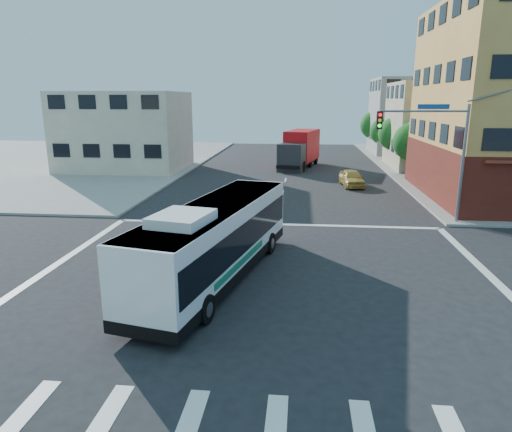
# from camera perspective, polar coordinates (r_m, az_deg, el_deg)

# --- Properties ---
(ground) EXTENTS (120.00, 120.00, 0.00)m
(ground) POSITION_cam_1_polar(r_m,az_deg,el_deg) (18.34, 0.77, -8.93)
(ground) COLOR black
(ground) RESTS_ON ground
(sidewalk_nw) EXTENTS (50.00, 50.00, 0.15)m
(sidewalk_nw) POSITION_cam_1_polar(r_m,az_deg,el_deg) (63.72, -29.39, 6.09)
(sidewalk_nw) COLOR gray
(sidewalk_nw) RESTS_ON ground
(building_east_near) EXTENTS (12.06, 10.06, 9.00)m
(building_east_near) POSITION_cam_1_polar(r_m,az_deg,el_deg) (53.16, 23.11, 10.30)
(building_east_near) COLOR #B4A989
(building_east_near) RESTS_ON ground
(building_east_far) EXTENTS (12.06, 10.06, 10.00)m
(building_east_far) POSITION_cam_1_polar(r_m,az_deg,el_deg) (66.63, 19.62, 11.65)
(building_east_far) COLOR gray
(building_east_far) RESTS_ON ground
(building_west) EXTENTS (12.06, 10.06, 8.00)m
(building_west) POSITION_cam_1_polar(r_m,az_deg,el_deg) (50.37, -16.05, 10.15)
(building_west) COLOR beige
(building_west) RESTS_ON ground
(signal_mast_ne) EXTENTS (7.91, 1.13, 8.07)m
(signal_mast_ne) POSITION_cam_1_polar(r_m,az_deg,el_deg) (28.53, 21.50, 8.83)
(signal_mast_ne) COLOR slate
(signal_mast_ne) RESTS_ON ground
(street_tree_a) EXTENTS (3.60, 3.60, 5.53)m
(street_tree_a) POSITION_cam_1_polar(r_m,az_deg,el_deg) (46.06, 19.08, 9.05)
(street_tree_a) COLOR #352313
(street_tree_a) RESTS_ON ground
(street_tree_b) EXTENTS (3.80, 3.80, 5.79)m
(street_tree_b) POSITION_cam_1_polar(r_m,az_deg,el_deg) (53.84, 17.18, 10.04)
(street_tree_b) COLOR #352313
(street_tree_b) RESTS_ON ground
(street_tree_c) EXTENTS (3.40, 3.40, 5.29)m
(street_tree_c) POSITION_cam_1_polar(r_m,az_deg,el_deg) (61.71, 15.73, 10.34)
(street_tree_c) COLOR #352313
(street_tree_c) RESTS_ON ground
(street_tree_d) EXTENTS (4.00, 4.00, 6.03)m
(street_tree_d) POSITION_cam_1_polar(r_m,az_deg,el_deg) (69.58, 14.64, 11.16)
(street_tree_d) COLOR #352313
(street_tree_d) RESTS_ON ground
(transit_bus) EXTENTS (4.99, 12.06, 3.49)m
(transit_bus) POSITION_cam_1_polar(r_m,az_deg,el_deg) (18.71, -4.99, -2.92)
(transit_bus) COLOR black
(transit_bus) RESTS_ON ground
(box_truck) EXTENTS (4.59, 9.12, 3.94)m
(box_truck) POSITION_cam_1_polar(r_m,az_deg,el_deg) (50.37, 5.46, 8.24)
(box_truck) COLOR #25252A
(box_truck) RESTS_ON ground
(parked_car) EXTENTS (2.11, 4.32, 1.42)m
(parked_car) POSITION_cam_1_polar(r_m,az_deg,el_deg) (39.99, 11.88, 4.66)
(parked_car) COLOR gold
(parked_car) RESTS_ON ground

